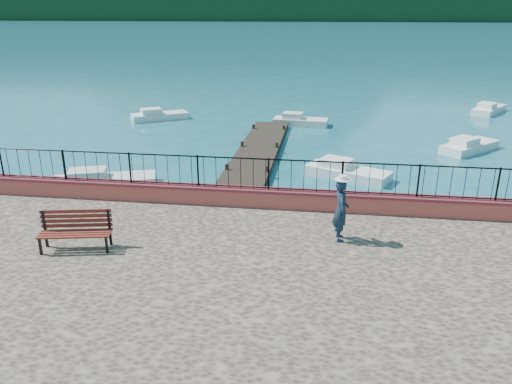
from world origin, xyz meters
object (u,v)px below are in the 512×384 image
(park_bench, at_px, (76,238))
(boat_4, at_px, (301,119))
(boat_0, at_px, (104,177))
(boat_2, at_px, (470,143))
(person, at_px, (341,210))
(boat_3, at_px, (160,114))
(boat_5, at_px, (489,107))
(boat_1, at_px, (348,169))

(park_bench, distance_m, boat_4, 21.05)
(boat_0, height_order, boat_2, same)
(person, relative_size, boat_3, 0.46)
(person, height_order, boat_2, person)
(person, distance_m, boat_2, 15.88)
(boat_3, bearing_deg, boat_4, -33.73)
(boat_4, relative_size, boat_5, 0.94)
(park_bench, distance_m, boat_1, 12.67)
(park_bench, bearing_deg, boat_3, 91.65)
(boat_3, distance_m, boat_5, 23.02)
(park_bench, distance_m, boat_0, 8.36)
(boat_5, bearing_deg, person, -170.92)
(park_bench, relative_size, person, 1.12)
(boat_2, distance_m, boat_4, 10.25)
(boat_0, xyz_separation_m, boat_3, (-1.99, 13.14, 0.00))
(boat_0, height_order, boat_5, same)
(boat_0, relative_size, boat_3, 1.15)
(boat_1, bearing_deg, boat_5, 81.68)
(boat_4, bearing_deg, boat_1, -70.38)
(person, xyz_separation_m, boat_2, (6.93, 14.20, -1.64))
(boat_3, relative_size, boat_5, 1.01)
(park_bench, height_order, boat_0, park_bench)
(park_bench, distance_m, person, 6.84)
(park_bench, xyz_separation_m, boat_5, (17.48, 26.42, -1.10))
(boat_2, bearing_deg, boat_1, 175.18)
(boat_1, distance_m, boat_5, 19.06)
(boat_5, bearing_deg, boat_4, 147.07)
(person, height_order, boat_4, person)
(boat_1, distance_m, boat_2, 8.34)
(park_bench, distance_m, boat_5, 31.70)
(boat_2, bearing_deg, person, -160.67)
(person, relative_size, boat_4, 0.49)
(boat_1, bearing_deg, boat_2, 64.28)
(boat_3, bearing_deg, boat_5, -17.54)
(boat_3, bearing_deg, person, -90.67)
(boat_2, xyz_separation_m, boat_4, (-9.06, 4.79, 0.00))
(boat_0, height_order, boat_4, same)
(park_bench, distance_m, boat_3, 21.50)
(person, distance_m, boat_0, 11.50)
(park_bench, height_order, boat_1, park_bench)
(boat_2, height_order, boat_5, same)
(boat_2, xyz_separation_m, boat_5, (3.91, 10.69, 0.00))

